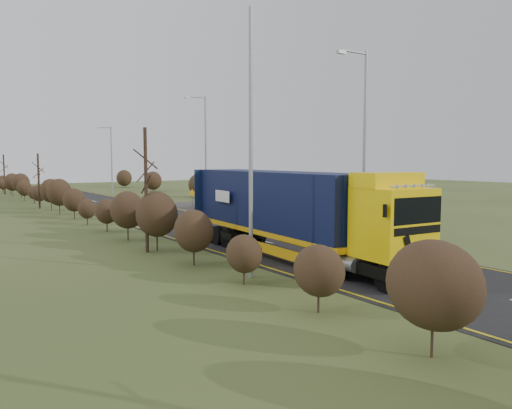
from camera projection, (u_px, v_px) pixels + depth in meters
The scene contains 14 objects.
ground at pixel (302, 251), 24.70m from camera, with size 160.00×160.00×0.00m, color #36461E.
road at pixel (206, 228), 32.95m from camera, with size 8.00×120.00×0.02m, color black.
layby at pixel (217, 210), 44.82m from camera, with size 6.00×18.00×0.02m, color #2D2B28.
lane_markings at pixel (208, 228), 32.69m from camera, with size 7.52×116.00×0.01m.
hedgerow at pixel (129, 212), 27.72m from camera, with size 2.24×102.04×6.05m.
lorry at pixel (291, 208), 22.69m from camera, with size 3.20×14.70×4.06m.
car_red_hatchback at pixel (232, 205), 42.13m from camera, with size 1.53×3.79×1.29m, color #AF0E08.
car_blue_sedan at pixel (211, 200), 45.68m from camera, with size 1.62×4.64×1.53m, color #091334.
streetlight_near at pixel (363, 137), 26.97m from camera, with size 2.18×0.21×10.31m.
streetlight_mid at pixel (204, 147), 44.42m from camera, with size 2.14×0.20×10.13m.
streetlight_far at pixel (111, 157), 66.17m from camera, with size 1.89×0.18×8.85m.
left_pole at pixel (251, 145), 18.68m from camera, with size 0.16×0.16×10.11m, color #929597.
speed_sign at pixel (244, 199), 39.26m from camera, with size 0.58×0.10×2.09m.
warning_board at pixel (192, 197), 46.01m from camera, with size 0.67×0.11×1.76m.
Camera 1 is at (-15.58, -18.90, 4.53)m, focal length 35.00 mm.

